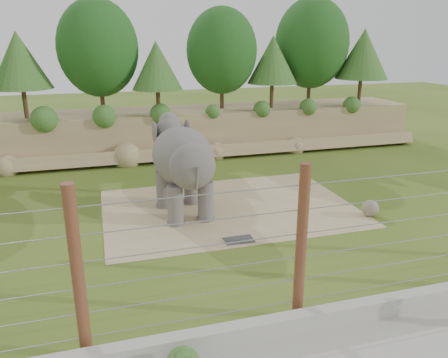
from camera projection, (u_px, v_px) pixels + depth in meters
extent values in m
plane|color=#3D5E17|center=(240.00, 241.00, 14.97)|extent=(90.00, 90.00, 0.00)
cube|color=#957E5E|center=(173.00, 131.00, 26.45)|extent=(30.00, 4.00, 2.50)
cube|color=#957E5E|center=(181.00, 154.00, 24.63)|extent=(30.00, 1.37, 1.07)
cylinder|color=#3F2B19|center=(25.00, 103.00, 23.24)|extent=(0.24, 0.24, 1.58)
sphere|color=#174317|center=(19.00, 62.00, 22.58)|extent=(3.60, 3.60, 3.60)
cylinder|color=#3F2B19|center=(102.00, 96.00, 24.70)|extent=(0.24, 0.24, 1.92)
sphere|color=#174317|center=(98.00, 48.00, 23.89)|extent=(4.40, 4.40, 4.40)
cylinder|color=#3F2B19|center=(158.00, 102.00, 24.48)|extent=(0.24, 0.24, 1.40)
sphere|color=#174317|center=(157.00, 67.00, 23.90)|extent=(3.20, 3.20, 3.20)
cylinder|color=#3F2B19|center=(222.00, 93.00, 26.39)|extent=(0.24, 0.24, 1.82)
sphere|color=#174317|center=(222.00, 51.00, 25.63)|extent=(4.16, 4.16, 4.16)
cylinder|color=#3F2B19|center=(272.00, 95.00, 26.69)|extent=(0.24, 0.24, 1.50)
sphere|color=#174317|center=(273.00, 61.00, 26.06)|extent=(3.44, 3.44, 3.44)
cylinder|color=#3F2B19|center=(309.00, 88.00, 28.32)|extent=(0.24, 0.24, 2.03)
sphere|color=#174317|center=(312.00, 43.00, 27.46)|extent=(4.64, 4.64, 4.64)
cylinder|color=#3F2B19|center=(359.00, 91.00, 28.08)|extent=(0.24, 0.24, 1.64)
sphere|color=#174317|center=(363.00, 55.00, 27.39)|extent=(3.76, 3.76, 3.76)
cube|color=tan|center=(229.00, 208.00, 17.83)|extent=(10.00, 7.00, 0.02)
cube|color=#262628|center=(239.00, 240.00, 14.94)|extent=(1.00, 0.60, 0.03)
sphere|color=gray|center=(370.00, 208.00, 16.88)|extent=(0.65, 0.65, 0.65)
cube|color=#B4B2A8|center=(306.00, 321.00, 10.32)|extent=(26.00, 0.35, 0.50)
cylinder|color=#5A2817|center=(78.00, 276.00, 8.91)|extent=(0.26, 0.26, 4.00)
cylinder|color=#5A2817|center=(301.00, 245.00, 10.24)|extent=(0.26, 0.26, 4.00)
cylinder|color=gray|center=(298.00, 300.00, 10.70)|extent=(20.00, 0.02, 0.02)
cylinder|color=gray|center=(299.00, 279.00, 10.52)|extent=(20.00, 0.02, 0.02)
cylinder|color=gray|center=(300.00, 256.00, 10.33)|extent=(20.00, 0.02, 0.02)
cylinder|color=gray|center=(302.00, 233.00, 10.14)|extent=(20.00, 0.02, 0.02)
cylinder|color=gray|center=(303.00, 209.00, 9.96)|extent=(20.00, 0.02, 0.02)
cylinder|color=gray|center=(305.00, 185.00, 9.77)|extent=(20.00, 0.02, 0.02)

